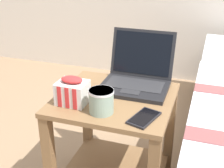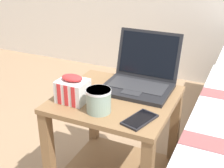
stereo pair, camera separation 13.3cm
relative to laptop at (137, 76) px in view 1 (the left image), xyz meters
The scene contains 5 objects.
bedside_table 0.30m from the laptop, 111.81° to the right, with size 0.52×0.49×0.56m.
laptop is the anchor object (origin of this frame).
mug_front_left 0.31m from the laptop, 103.37° to the right, with size 0.10×0.15×0.10m.
snack_bag 0.34m from the laptop, 129.09° to the right, with size 0.13×0.11×0.12m.
cell_phone 0.32m from the laptop, 70.16° to the right, with size 0.12×0.16×0.01m.
Camera 1 is at (0.39, -1.19, 1.19)m, focal length 50.00 mm.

